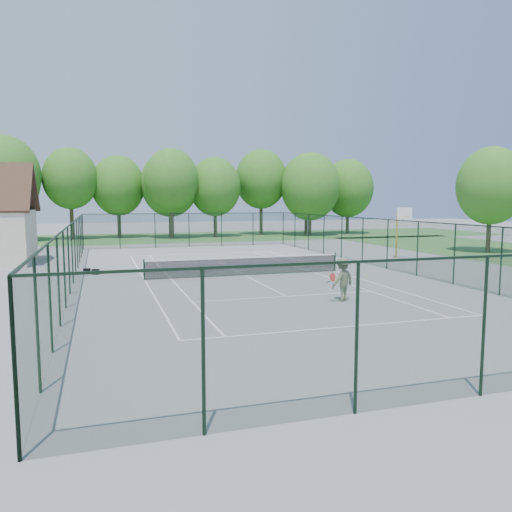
% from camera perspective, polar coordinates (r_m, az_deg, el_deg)
% --- Properties ---
extents(ground, '(140.00, 140.00, 0.00)m').
position_cam_1_polar(ground, '(27.75, -1.24, -2.23)').
color(ground, gray).
rests_on(ground, ground).
extents(grass_far, '(80.00, 16.00, 0.01)m').
position_cam_1_polar(grass_far, '(57.02, -9.70, 2.12)').
color(grass_far, '#3E7232').
rests_on(grass_far, ground).
extents(court_lines, '(11.05, 23.85, 0.01)m').
position_cam_1_polar(court_lines, '(27.75, -1.24, -2.22)').
color(court_lines, white).
rests_on(court_lines, ground).
extents(tennis_net, '(11.08, 0.08, 1.10)m').
position_cam_1_polar(tennis_net, '(27.67, -1.24, -1.05)').
color(tennis_net, black).
rests_on(tennis_net, ground).
extents(fence_enclosure, '(18.05, 36.05, 3.02)m').
position_cam_1_polar(fence_enclosure, '(27.56, -1.25, 0.98)').
color(fence_enclosure, '#1D3B25').
rests_on(fence_enclosure, ground).
extents(tree_line_far, '(39.40, 6.40, 9.70)m').
position_cam_1_polar(tree_line_far, '(56.89, -9.82, 8.14)').
color(tree_line_far, '#473922').
rests_on(tree_line_far, ground).
extents(basketball_goal, '(1.20, 1.43, 3.65)m').
position_cam_1_polar(basketball_goal, '(37.18, 16.24, 3.68)').
color(basketball_goal, gold).
rests_on(basketball_goal, ground).
extents(tree_side, '(5.31, 5.31, 8.41)m').
position_cam_1_polar(tree_side, '(44.15, 25.27, 7.27)').
color(tree_side, '#473922').
rests_on(tree_side, ground).
extents(sports_bag_a, '(0.41, 0.30, 0.30)m').
position_cam_1_polar(sports_bag_a, '(29.96, -18.77, -1.64)').
color(sports_bag_a, black).
rests_on(sports_bag_a, ground).
extents(sports_bag_b, '(0.45, 0.36, 0.31)m').
position_cam_1_polar(sports_bag_b, '(29.47, -17.86, -1.73)').
color(sports_bag_b, black).
rests_on(sports_bag_b, ground).
extents(tennis_player, '(2.26, 1.08, 1.81)m').
position_cam_1_polar(tennis_player, '(20.93, 9.86, -2.64)').
color(tennis_player, '#595C40').
rests_on(tennis_player, ground).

